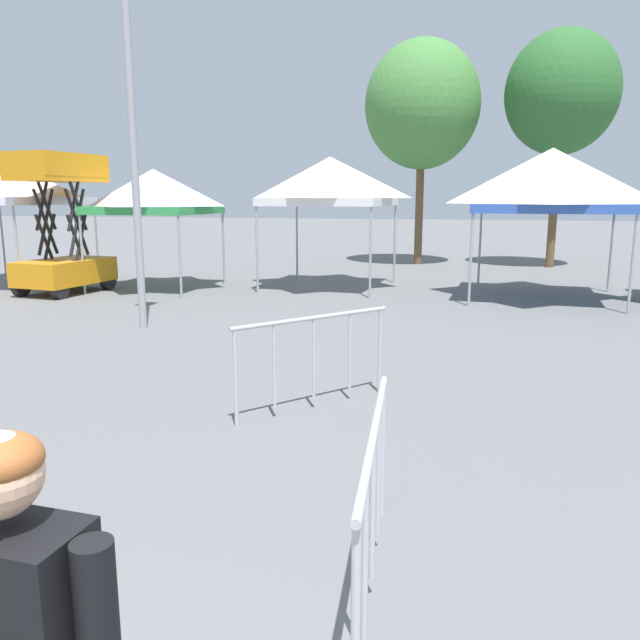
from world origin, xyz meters
The scene contains 10 objects.
canopy_tent_behind_center centered at (-10.98, 13.85, 2.80)m, with size 3.45×3.45×3.42m.
canopy_tent_center centered at (-6.65, 14.10, 2.52)m, with size 2.77×2.77×3.09m.
canopy_tent_right_of_center centered at (-2.33, 15.47, 2.78)m, with size 3.26×3.26×3.41m.
canopy_tent_behind_right centered at (3.05, 14.93, 2.76)m, with size 3.58×3.58×3.49m.
scissor_lift centered at (-8.58, 12.91, 1.08)m, with size 1.64×2.44×3.42m.
light_pole_near_lift centered at (-4.47, 9.50, 4.18)m, with size 0.36×0.36×7.26m.
tree_behind_tents_right centered at (3.92, 22.20, 5.75)m, with size 3.66×3.66×7.78m.
tree_behind_tents_left centered at (-0.62, 22.13, 5.51)m, with size 3.98×3.98×7.72m.
crowd_barrier_near_person centered at (0.96, 2.70, 0.75)m, with size 0.24×2.10×1.08m.
crowd_barrier_by_lift centered at (-0.25, 5.92, 0.75)m, with size 1.37×1.65×1.08m.
Camera 1 is at (1.49, -0.64, 2.36)m, focal length 34.93 mm.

